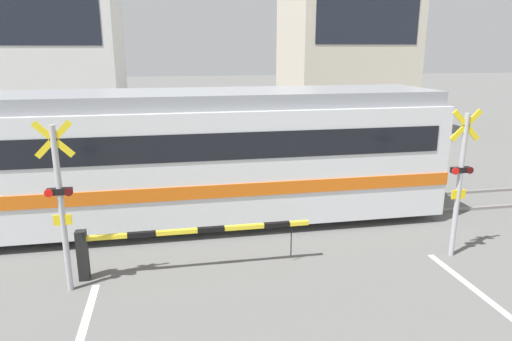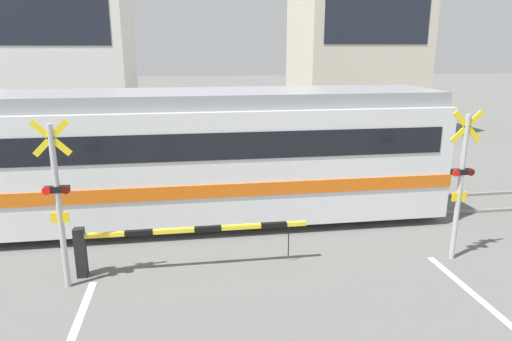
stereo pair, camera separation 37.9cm
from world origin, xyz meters
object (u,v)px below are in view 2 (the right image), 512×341
object	(u,v)px
commuter_train	(70,157)
crossing_barrier_far	(310,163)
crossing_barrier_near	(150,239)
crossing_signal_left	(58,198)
pedestrian	(193,144)
crossing_signal_right	(461,180)

from	to	relation	value
commuter_train	crossing_barrier_far	world-z (taller)	commuter_train
crossing_barrier_near	crossing_signal_left	world-z (taller)	crossing_signal_left
commuter_train	crossing_signal_left	distance (m)	3.33
crossing_barrier_near	crossing_signal_left	bearing A→B (deg)	-166.34
crossing_barrier_near	pedestrian	distance (m)	8.46
crossing_barrier_near	crossing_barrier_far	world-z (taller)	same
commuter_train	crossing_barrier_far	size ratio (longest dim) A/B	4.03
crossing_signal_left	pedestrian	size ratio (longest dim) A/B	1.95
crossing_signal_right	pedestrian	distance (m)	10.35
commuter_train	crossing_signal_right	xyz separation A→B (m)	(8.59, -3.29, -0.03)
crossing_barrier_far	crossing_signal_left	world-z (taller)	crossing_signal_left
commuter_train	pedestrian	world-z (taller)	commuter_train
commuter_train	pedestrian	distance (m)	6.39
commuter_train	crossing_signal_right	size ratio (longest dim) A/B	5.83
crossing_barrier_near	crossing_signal_right	bearing A→B (deg)	-3.39
crossing_signal_right	pedestrian	world-z (taller)	crossing_signal_right
commuter_train	crossing_barrier_far	distance (m)	7.63
crossing_barrier_near	crossing_signal_left	size ratio (longest dim) A/B	1.45
crossing_signal_right	commuter_train	bearing A→B (deg)	159.06
commuter_train	crossing_barrier_near	size ratio (longest dim) A/B	4.03
crossing_barrier_far	pedestrian	xyz separation A→B (m)	(-3.84, 2.68, 0.25)
crossing_barrier_near	crossing_signal_right	distance (m)	6.59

